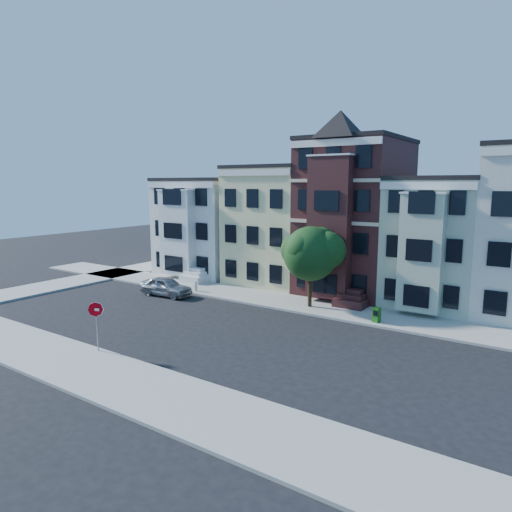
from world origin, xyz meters
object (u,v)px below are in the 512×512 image
Objects in this scene: parked_car at (166,286)px; fire_hydrant at (196,287)px; stop_sign at (97,323)px; street_tree at (311,257)px; newspaper_box at (377,315)px.

parked_car is 6.85× the size of fire_hydrant.
parked_car is 1.48× the size of stop_sign.
fire_hydrant is 13.84m from stop_sign.
street_tree is at bearing -78.90° from parked_car.
newspaper_box is 1.49× the size of fire_hydrant.
fire_hydrant is (1.29, 2.08, -0.28)m from parked_car.
stop_sign is (4.69, -12.97, 1.16)m from fire_hydrant.
newspaper_box is 15.05m from fire_hydrant.
parked_car is 12.45m from stop_sign.
street_tree is at bearing 49.43° from stop_sign.
street_tree is 7.38× the size of newspaper_box.
street_tree reaches higher than parked_car.
stop_sign is at bearing -155.55° from parked_car.
street_tree reaches higher than stop_sign.
parked_car is at bearing -164.61° from street_tree.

